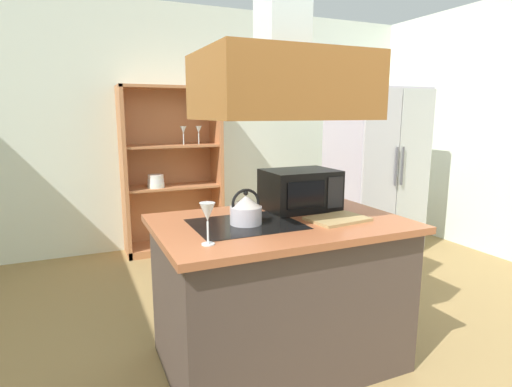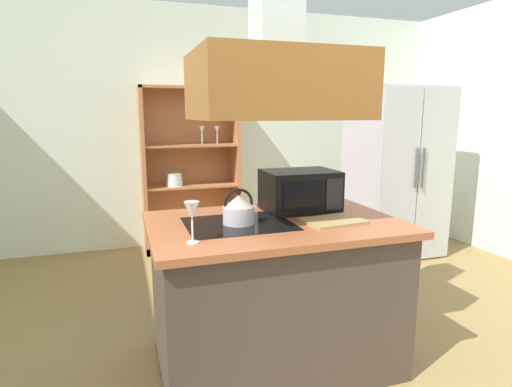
# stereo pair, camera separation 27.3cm
# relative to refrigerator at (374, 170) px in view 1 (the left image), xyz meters

# --- Properties ---
(ground_plane) EXTENTS (7.80, 7.80, 0.00)m
(ground_plane) POSITION_rel_refrigerator_xyz_m (-1.91, -1.90, -0.90)
(ground_plane) COLOR olive
(wall_back) EXTENTS (6.00, 0.12, 2.70)m
(wall_back) POSITION_rel_refrigerator_xyz_m (-1.91, 1.10, 0.45)
(wall_back) COLOR silver
(wall_back) RESTS_ON ground
(kitchen_island) EXTENTS (1.45, 0.97, 0.90)m
(kitchen_island) POSITION_rel_refrigerator_xyz_m (-1.99, -1.58, -0.44)
(kitchen_island) COLOR #493A33
(kitchen_island) RESTS_ON ground
(range_hood) EXTENTS (0.90, 0.70, 1.21)m
(range_hood) POSITION_rel_refrigerator_xyz_m (-1.99, -1.58, 0.88)
(range_hood) COLOR #925826
(refrigerator) EXTENTS (0.90, 0.77, 1.79)m
(refrigerator) POSITION_rel_refrigerator_xyz_m (0.00, 0.00, 0.00)
(refrigerator) COLOR #B8B1C1
(refrigerator) RESTS_ON ground
(dish_cabinet) EXTENTS (1.07, 0.40, 1.81)m
(dish_cabinet) POSITION_rel_refrigerator_xyz_m (-2.09, 0.88, -0.10)
(dish_cabinet) COLOR #BA7346
(dish_cabinet) RESTS_ON ground
(kettle) EXTENTS (0.18, 0.18, 0.20)m
(kettle) POSITION_rel_refrigerator_xyz_m (-2.21, -1.58, 0.09)
(kettle) COLOR #BBB6C2
(kettle) RESTS_ON kitchen_island
(cutting_board) EXTENTS (0.37, 0.28, 0.02)m
(cutting_board) POSITION_rel_refrigerator_xyz_m (-1.68, -1.72, 0.01)
(cutting_board) COLOR tan
(cutting_board) RESTS_ON kitchen_island
(microwave) EXTENTS (0.46, 0.35, 0.26)m
(microwave) POSITION_rel_refrigerator_xyz_m (-1.74, -1.37, 0.13)
(microwave) COLOR black
(microwave) RESTS_ON kitchen_island
(wine_glass_on_counter) EXTENTS (0.08, 0.08, 0.21)m
(wine_glass_on_counter) POSITION_rel_refrigerator_xyz_m (-2.51, -1.85, 0.16)
(wine_glass_on_counter) COLOR silver
(wine_glass_on_counter) RESTS_ON kitchen_island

